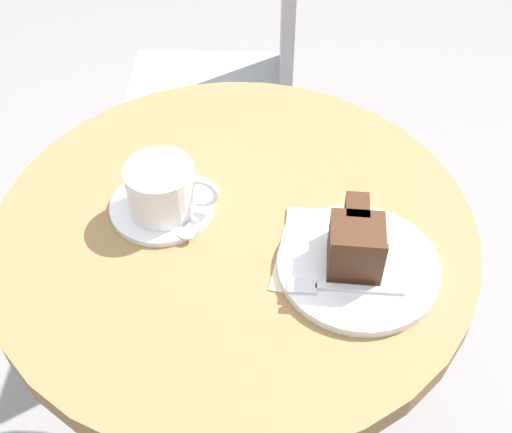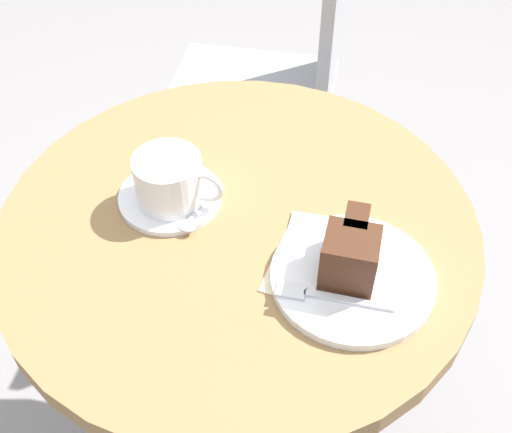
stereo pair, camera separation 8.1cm
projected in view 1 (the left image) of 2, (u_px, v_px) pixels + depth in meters
name	position (u px, v px, depth m)	size (l,w,h in m)	color
cafe_table	(236.00, 278.00, 0.95)	(0.65, 0.65, 0.69)	olive
saucer	(163.00, 206.00, 0.88)	(0.14, 0.14, 0.01)	white
coffee_cup	(162.00, 188.00, 0.84)	(0.12, 0.09, 0.07)	white
teaspoon	(191.00, 219.00, 0.85)	(0.02, 0.10, 0.00)	silver
cake_plate	(358.00, 266.00, 0.80)	(0.20, 0.20, 0.01)	white
cake_slice	(356.00, 243.00, 0.78)	(0.07, 0.10, 0.07)	#381E14
fork	(332.00, 288.00, 0.77)	(0.14, 0.02, 0.00)	silver
napkin	(334.00, 252.00, 0.83)	(0.15, 0.16, 0.00)	beige
cafe_chair	(244.00, 73.00, 1.42)	(0.42, 0.42, 0.86)	#9E9EA3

